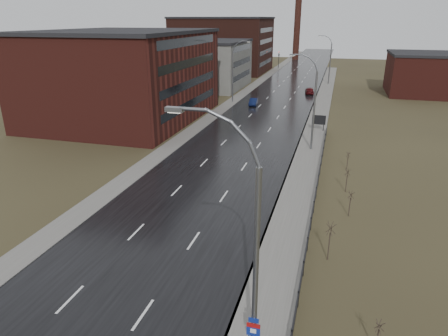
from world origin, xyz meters
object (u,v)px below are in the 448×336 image
Objects in this scene: car_near at (254,102)px; car_far at (310,91)px; billboard at (319,120)px; streetlight_main at (248,257)px.

car_near is 0.92× the size of car_far.
billboard is 19.75m from car_near.
car_far is at bearing 54.17° from car_near.
streetlight_main reaches higher than car_far.
billboard is at bearing 89.16° from streetlight_main.
car_far is (-2.97, 72.90, -5.34)m from streetlight_main.
streetlight_main reaches higher than billboard.
billboard reaches higher than car_far.
car_far is (8.99, 14.77, 0.08)m from car_near.
car_far reaches higher than car_near.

